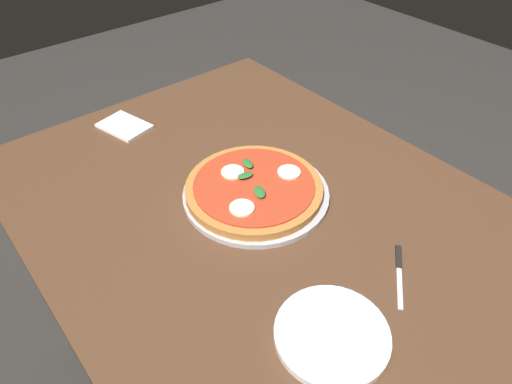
{
  "coord_description": "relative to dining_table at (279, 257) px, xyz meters",
  "views": [
    {
      "loc": [
        -0.48,
        0.47,
        1.4
      ],
      "look_at": [
        0.1,
        -0.02,
        0.74
      ],
      "focal_mm": 32.26,
      "sensor_mm": 36.0,
      "label": 1
    }
  ],
  "objects": [
    {
      "name": "knife",
      "position": [
        -0.23,
        -0.09,
        0.1
      ],
      "size": [
        0.1,
        0.12,
        0.01
      ],
      "color": "black",
      "rests_on": "dining_table"
    },
    {
      "name": "pizza",
      "position": [
        0.1,
        -0.01,
        0.13
      ],
      "size": [
        0.3,
        0.3,
        0.03
      ],
      "color": "#B27033",
      "rests_on": "serving_tray"
    },
    {
      "name": "dining_table",
      "position": [
        0.0,
        0.0,
        0.0
      ],
      "size": [
        1.32,
        0.89,
        0.73
      ],
      "color": "#4C301E",
      "rests_on": "ground_plane"
    },
    {
      "name": "plate_white",
      "position": [
        -0.25,
        0.11,
        0.11
      ],
      "size": [
        0.19,
        0.19,
        0.01
      ],
      "primitive_type": "cylinder",
      "color": "white",
      "rests_on": "dining_table"
    },
    {
      "name": "serving_tray",
      "position": [
        0.1,
        -0.02,
        0.11
      ],
      "size": [
        0.32,
        0.32,
        0.01
      ],
      "primitive_type": "cylinder",
      "color": "#B2B2B7",
      "rests_on": "dining_table"
    },
    {
      "name": "napkin",
      "position": [
        0.53,
        0.08,
        0.11
      ],
      "size": [
        0.15,
        0.12,
        0.01
      ],
      "primitive_type": "cube",
      "rotation": [
        0.0,
        0.0,
        0.25
      ],
      "color": "white",
      "rests_on": "dining_table"
    }
  ]
}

